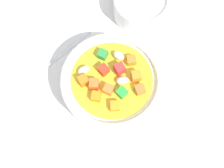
# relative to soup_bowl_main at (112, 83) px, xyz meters

# --- Properties ---
(ground_plane) EXTENTS (1.40, 1.40, 0.02)m
(ground_plane) POSITION_rel_soup_bowl_main_xyz_m (-0.00, -0.00, -0.04)
(ground_plane) COLOR silver
(soup_bowl_main) EXTENTS (0.17, 0.17, 0.07)m
(soup_bowl_main) POSITION_rel_soup_bowl_main_xyz_m (0.00, 0.00, 0.00)
(soup_bowl_main) COLOR white
(soup_bowl_main) RESTS_ON ground_plane
(spoon) EXTENTS (0.13, 0.21, 0.01)m
(spoon) POSITION_rel_soup_bowl_main_xyz_m (0.12, -0.02, -0.03)
(spoon) COLOR silver
(spoon) RESTS_ON ground_plane
(side_bowl_small) EXTENTS (0.11, 0.11, 0.05)m
(side_bowl_small) POSITION_rel_soup_bowl_main_xyz_m (-0.01, -0.17, -0.01)
(side_bowl_small) COLOR white
(side_bowl_small) RESTS_ON ground_plane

